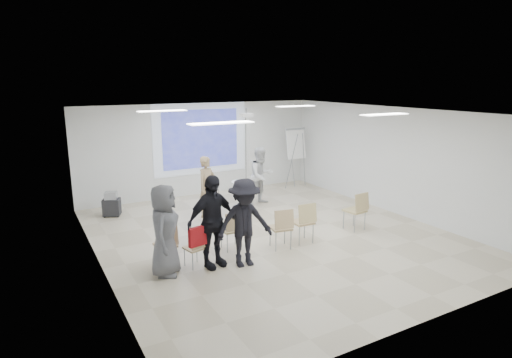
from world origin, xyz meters
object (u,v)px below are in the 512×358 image
pedestal_table (242,193)px  audience_mid (244,217)px  chair_right_inner (304,219)px  laptop (231,228)px  chair_right_far (357,208)px  flipchart_easel (296,144)px  audience_left (212,215)px  audience_outer (164,225)px  chair_left_mid (196,245)px  chair_center (282,225)px  av_cart (112,205)px  player_left (207,183)px  chair_far_left (166,242)px  player_right (261,173)px  chair_left_inner (233,227)px

pedestal_table → audience_mid: size_ratio=0.42×
chair_right_inner → laptop: (-1.63, 0.54, -0.10)m
chair_right_far → flipchart_easel: (1.16, 4.46, 0.96)m
audience_left → audience_outer: 0.95m
pedestal_table → chair_left_mid: bearing=-130.0°
laptop → flipchart_easel: size_ratio=0.16×
laptop → audience_mid: size_ratio=0.16×
pedestal_table → audience_outer: audience_outer is taller
pedestal_table → chair_center: size_ratio=0.91×
chair_center → audience_left: audience_left is taller
chair_right_inner → av_cart: bearing=132.5°
player_left → pedestal_table: bearing=-12.5°
pedestal_table → chair_far_left: chair_far_left is taller
chair_right_far → audience_mid: size_ratio=0.48×
audience_outer → player_right: bearing=-20.5°
chair_left_mid → chair_right_far: 4.36m
chair_right_far → audience_left: size_ratio=0.45×
player_right → chair_left_mid: 4.82m
audience_outer → av_cart: size_ratio=2.95×
chair_center → audience_mid: (-1.13, -0.35, 0.47)m
chair_left_inner → chair_center: 1.10m
av_cart → chair_center: bearing=-33.7°
player_right → audience_mid: audience_mid is taller
player_left → laptop: 2.52m
player_right → laptop: bearing=-140.3°
pedestal_table → chair_right_inner: bearing=-91.4°
player_left → audience_mid: audience_mid is taller
player_left → chair_center: (0.52, -3.02, -0.40)m
player_left → chair_right_inner: player_left is taller
player_right → audience_outer: size_ratio=0.96×
audience_mid → flipchart_easel: flipchart_easel is taller
pedestal_table → audience_mid: 4.14m
player_left → player_right: 1.96m
chair_left_mid → chair_right_far: size_ratio=0.80×
chair_left_mid → audience_outer: audience_outer is taller
player_left → chair_left_inner: 2.61m
chair_center → audience_mid: bearing=-152.4°
av_cart → chair_left_mid: bearing=-56.1°
player_left → chair_left_mid: bearing=-142.2°
av_cart → chair_right_far: bearing=-16.2°
chair_far_left → player_right: bearing=36.8°
chair_far_left → av_cart: size_ratio=1.30×
audience_mid → audience_outer: audience_mid is taller
chair_center → audience_left: size_ratio=0.43×
player_left → audience_left: bearing=-136.6°
chair_left_mid → audience_left: 0.70m
audience_mid → av_cart: audience_mid is taller
laptop → audience_left: bearing=44.2°
pedestal_table → chair_right_far: chair_right_far is taller
chair_right_far → flipchart_easel: flipchart_easel is taller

